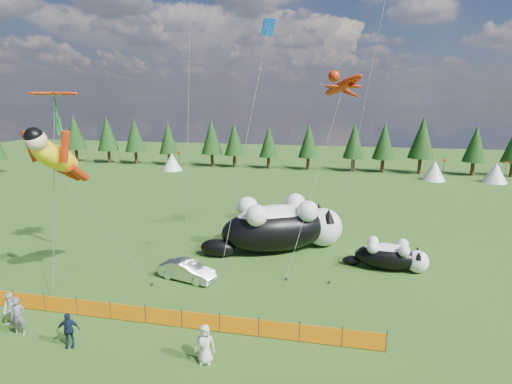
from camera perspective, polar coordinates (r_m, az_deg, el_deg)
ground at (r=24.67m, az=-10.02°, el=-14.68°), size 160.00×160.00×0.00m
safety_fence at (r=22.03m, az=-13.06°, el=-16.98°), size 22.06×0.06×1.10m
tree_line at (r=66.13m, az=4.33°, el=6.71°), size 90.00×4.00×8.00m
festival_tents at (r=61.05m, az=13.98°, el=3.35°), size 50.00×3.20×2.80m
cat_large at (r=30.80m, az=3.71°, el=-4.81°), size 10.49×7.46×4.09m
cat_small at (r=29.12m, az=18.63°, el=-8.61°), size 5.70×2.32×2.06m
car at (r=26.63m, az=-9.78°, el=-11.00°), size 3.97×2.17×1.24m
spectator_a at (r=23.71m, az=-30.86°, el=-15.02°), size 0.83×0.68×1.97m
spectator_b at (r=24.67m, az=-31.55°, el=-14.16°), size 0.92×0.57×1.85m
spectator_c at (r=21.67m, az=-25.25°, el=-17.40°), size 1.15×0.87×1.75m
spectator_e at (r=18.91m, az=-7.32°, el=-20.76°), size 0.99×0.73×1.84m
superhero_kite at (r=25.38m, az=-26.65°, el=4.45°), size 6.84×4.74×10.88m
gecko_kite at (r=32.05m, az=12.33°, el=14.68°), size 6.14×11.41×15.15m
flower_kite at (r=28.94m, az=-26.87°, el=12.11°), size 3.79×6.41×12.76m
diamond_kite_c at (r=21.00m, az=1.45°, el=21.07°), size 3.07×3.07×15.76m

